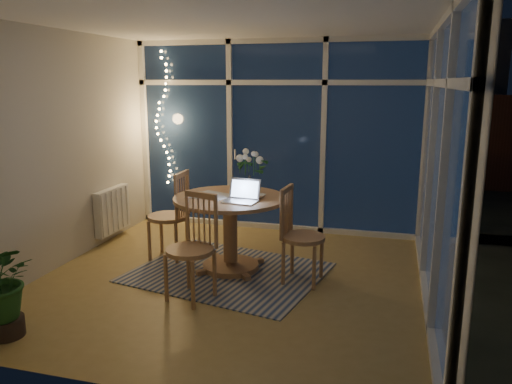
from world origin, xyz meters
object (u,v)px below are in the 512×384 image
Objects in this scene: chair_front at (190,248)px; flower_vase at (250,183)px; laptop at (240,191)px; potted_plant at (3,293)px; chair_left at (168,215)px; chair_right at (303,235)px; dining_table at (230,234)px.

flower_vase is (0.26, 1.13, 0.42)m from chair_front.
potted_plant is at bearing -124.83° from laptop.
potted_plant is at bearing -14.89° from chair_left.
chair_right is 3.01× the size of laptop.
dining_table is at bearing 86.05° from chair_right.
flower_vase is (-0.05, 0.51, -0.02)m from laptop.
chair_right is 2.77m from potted_plant.
chair_right is at bearing -31.70° from flower_vase.
chair_front is at bearing -103.03° from flower_vase.
chair_front is at bearing 131.22° from chair_right.
dining_table is at bearing -114.35° from flower_vase.
chair_front is 1.23m from flower_vase.
flower_vase is (0.96, 0.13, 0.41)m from chair_left.
chair_right is at bearing 39.57° from potted_plant.
dining_table is 0.85m from chair_front.
chair_left reaches higher than chair_right.
dining_table is 0.61m from flower_vase.
potted_plant is (-1.49, -1.68, -0.57)m from laptop.
potted_plant is at bearing 134.60° from chair_right.
chair_left is 1.04× the size of chair_right.
chair_front is (0.69, -1.00, -0.01)m from chair_left.
potted_plant is at bearing -123.29° from flower_vase.
laptop is at bearing -48.89° from dining_table.
laptop is (0.31, 0.62, 0.44)m from chair_front.
laptop reaches higher than chair_left.
chair_right is 1.34× the size of potted_plant.
chair_left is at bearing 168.40° from dining_table.
chair_right is 0.92m from flower_vase.
laptop is at bearing 48.59° from potted_plant.
chair_right is (1.65, -0.30, -0.02)m from chair_left.
chair_left is 1.02× the size of chair_front.
laptop reaches higher than chair_front.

